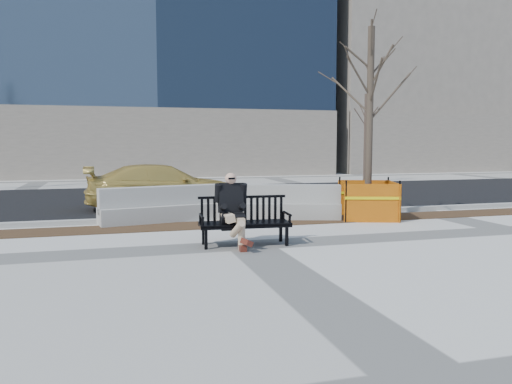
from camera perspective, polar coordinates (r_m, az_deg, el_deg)
ground at (r=10.07m, az=-0.82°, el=-5.98°), size 120.00×120.00×0.00m
mulch_strip at (r=12.56m, az=-3.89°, el=-3.65°), size 40.00×1.20×0.02m
asphalt_street at (r=18.62m, az=-7.84°, el=-0.68°), size 60.00×10.40×0.01m
curb at (r=13.47m, az=-4.73°, el=-2.80°), size 60.00×0.25×0.12m
building_right at (r=44.44m, az=19.38°, el=18.91°), size 20.00×12.00×25.00m
bench at (r=10.05m, az=-1.27°, el=-6.00°), size 1.86×0.78×0.97m
seated_man at (r=10.06m, az=-2.73°, el=-5.99°), size 0.69×1.08×1.45m
tree_fence at (r=13.84m, az=12.41°, el=-2.93°), size 2.70×2.70×5.35m
sedan at (r=15.88m, az=-10.30°, el=-1.81°), size 4.73×2.06×1.35m
jersey_barrier_left at (r=13.20m, az=-10.34°, el=-3.30°), size 3.28×1.27×0.92m
jersey_barrier_right at (r=13.47m, az=2.56°, el=-3.04°), size 3.27×1.57×0.92m
far_tree_right at (r=26.64m, az=12.09°, el=1.11°), size 2.32×2.32×4.83m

